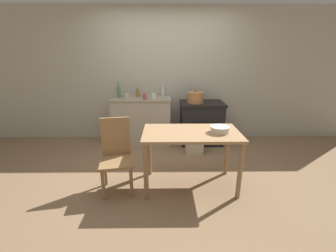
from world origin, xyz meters
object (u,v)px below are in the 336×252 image
object	(u,v)px
stove	(201,122)
chair	(116,154)
work_table	(191,140)
bottle_left	(138,93)
mixing_bowl_large	(220,129)
cup_center_right	(153,96)
bottle_far_left	(119,92)
cup_center	(127,96)
flour_sack	(194,141)
cup_center_left	(145,96)
stock_pot	(195,97)
bottle_mid_left	(163,92)

from	to	relation	value
stove	chair	xyz separation A→B (m)	(-1.32, -1.60, 0.07)
work_table	bottle_left	size ratio (longest dim) A/B	6.83
mixing_bowl_large	cup_center_right	size ratio (longest dim) A/B	2.45
bottle_far_left	cup_center	distance (m)	0.22
bottle_left	flour_sack	bearing A→B (deg)	-32.03
work_table	cup_center_left	xyz separation A→B (m)	(-0.70, 1.45, 0.29)
stock_pot	mixing_bowl_large	bearing A→B (deg)	-85.99
stock_pot	cup_center_right	world-z (taller)	stock_pot
mixing_bowl_large	cup_center	bearing A→B (deg)	131.78
cup_center_left	flour_sack	bearing A→B (deg)	-24.49
cup_center_right	bottle_left	bearing A→B (deg)	143.69
bottle_far_left	cup_center_right	world-z (taller)	bottle_far_left
bottle_mid_left	bottle_far_left	bearing A→B (deg)	-169.45
mixing_bowl_large	bottle_left	bearing A→B (deg)	124.73
cup_center	cup_center_right	world-z (taller)	cup_center_right
chair	cup_center	size ratio (longest dim) A/B	9.78
chair	cup_center_left	xyz separation A→B (m)	(0.24, 1.50, 0.46)
stove	bottle_far_left	world-z (taller)	bottle_far_left
work_table	stock_pot	distance (m)	1.55
stove	cup_center_left	size ratio (longest dim) A/B	7.97
stock_pot	mixing_bowl_large	distance (m)	1.54
stove	bottle_mid_left	size ratio (longest dim) A/B	3.80
bottle_left	bottle_mid_left	xyz separation A→B (m)	(0.49, 0.09, 0.02)
stock_pot	cup_center_left	world-z (taller)	stock_pot
chair	bottle_mid_left	distance (m)	1.99
mixing_bowl_large	chair	bearing A→B (deg)	-179.51
work_table	cup_center_left	size ratio (longest dim) A/B	11.59
mixing_bowl_large	cup_center_left	xyz separation A→B (m)	(-1.05, 1.49, 0.14)
bottle_left	cup_center	size ratio (longest dim) A/B	1.87
cup_center_left	mixing_bowl_large	bearing A→B (deg)	-54.84
work_table	cup_center_left	bearing A→B (deg)	115.71
stock_pot	cup_center_right	distance (m)	0.78
cup_center_left	bottle_mid_left	bearing A→B (deg)	46.04
stock_pot	bottle_far_left	distance (m)	1.45
cup_center_left	cup_center_right	xyz separation A→B (m)	(0.16, 0.02, -0.00)
work_table	flour_sack	distance (m)	1.15
flour_sack	bottle_mid_left	size ratio (longest dim) A/B	1.90
cup_center	flour_sack	bearing A→B (deg)	-20.94
bottle_far_left	work_table	bearing A→B (deg)	-53.64
work_table	bottle_left	world-z (taller)	bottle_left
bottle_mid_left	cup_center_left	bearing A→B (deg)	-133.96
work_table	mixing_bowl_large	distance (m)	0.38
mixing_bowl_large	cup_center_right	world-z (taller)	cup_center_right
bottle_left	cup_center_left	xyz separation A→B (m)	(0.16, -0.25, -0.02)
chair	cup_center	world-z (taller)	cup_center
cup_center_left	cup_center_right	bearing A→B (deg)	6.57
bottle_far_left	bottle_mid_left	size ratio (longest dim) A/B	1.30
cup_center	cup_center_right	bearing A→B (deg)	-5.38
work_table	chair	world-z (taller)	chair
stock_pot	bottle_far_left	xyz separation A→B (m)	(-1.45, 0.13, 0.09)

